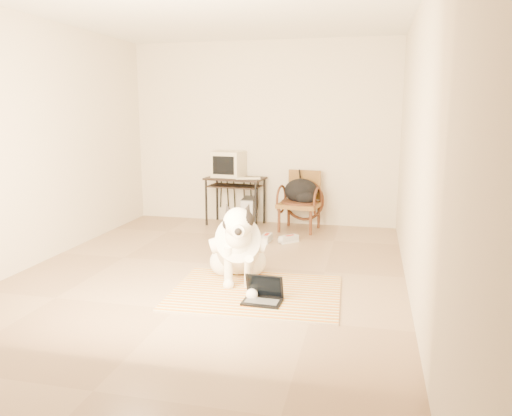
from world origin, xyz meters
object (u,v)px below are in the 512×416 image
(dog, at_px, (238,248))
(pc_tower, at_px, (249,211))
(laptop, at_px, (263,295))
(computer_desk, at_px, (235,184))
(rattan_chair, at_px, (300,201))
(crt_monitor, at_px, (229,164))
(backpack, at_px, (302,192))

(dog, xyz_separation_m, pc_tower, (-0.50, 2.48, -0.14))
(laptop, xyz_separation_m, pc_tower, (-0.87, 3.00, 0.13))
(laptop, distance_m, pc_tower, 3.12)
(laptop, relative_size, pc_tower, 0.78)
(computer_desk, bearing_deg, dog, -73.98)
(rattan_chair, bearing_deg, computer_desk, 174.38)
(crt_monitor, relative_size, pc_tower, 1.04)
(pc_tower, bearing_deg, laptop, -73.88)
(dog, xyz_separation_m, crt_monitor, (-0.83, 2.54, 0.55))
(laptop, relative_size, crt_monitor, 0.75)
(crt_monitor, bearing_deg, pc_tower, -10.30)
(crt_monitor, bearing_deg, dog, -71.96)
(computer_desk, distance_m, backpack, 1.02)
(dog, relative_size, backpack, 2.37)
(pc_tower, relative_size, rattan_chair, 0.54)
(computer_desk, xyz_separation_m, rattan_chair, (1.00, -0.10, -0.19))
(pc_tower, xyz_separation_m, rattan_chair, (0.79, -0.12, 0.22))
(pc_tower, bearing_deg, backpack, -8.78)
(crt_monitor, bearing_deg, backpack, -9.23)
(computer_desk, relative_size, pc_tower, 2.00)
(laptop, distance_m, computer_desk, 3.21)
(pc_tower, distance_m, rattan_chair, 0.83)
(rattan_chair, bearing_deg, backpack, -23.89)
(dog, height_order, laptop, dog)
(computer_desk, bearing_deg, laptop, -70.16)
(rattan_chair, distance_m, backpack, 0.13)
(dog, height_order, rattan_chair, dog)
(computer_desk, distance_m, rattan_chair, 1.02)
(rattan_chair, bearing_deg, crt_monitor, 171.01)
(pc_tower, bearing_deg, crt_monitor, 169.70)
(computer_desk, relative_size, crt_monitor, 1.92)
(rattan_chair, xyz_separation_m, backpack, (0.02, -0.01, 0.13))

